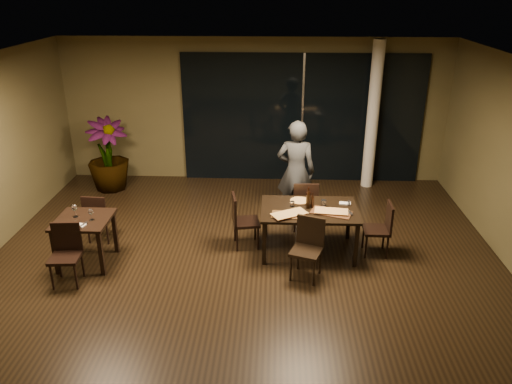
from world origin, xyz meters
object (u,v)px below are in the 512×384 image
(chair_main_left, at_px, (241,218))
(chair_side_far, at_px, (98,216))
(chair_main_right, at_px, (382,226))
(main_table, at_px, (309,213))
(bottle_c, at_px, (308,197))
(bottle_b, at_px, (312,200))
(side_table, at_px, (84,226))
(chair_main_far, at_px, (305,203))
(chair_main_near, at_px, (308,244))
(chair_side_near, at_px, (66,250))
(bottle_a, at_px, (308,200))
(diner, at_px, (296,172))
(potted_plant, at_px, (108,155))

(chair_main_left, xyz_separation_m, chair_side_far, (-2.36, 0.05, -0.03))
(chair_main_right, bearing_deg, chair_main_left, -93.08)
(chair_side_far, bearing_deg, main_table, -178.84)
(main_table, distance_m, bottle_c, 0.25)
(chair_main_right, relative_size, bottle_b, 3.48)
(main_table, height_order, bottle_c, bottle_c)
(side_table, bearing_deg, chair_side_far, 92.84)
(side_table, xyz_separation_m, chair_main_far, (3.37, 1.23, -0.11))
(chair_main_far, relative_size, chair_main_near, 1.01)
(main_table, xyz_separation_m, chair_side_near, (-3.49, -0.99, -0.18))
(main_table, relative_size, bottle_a, 5.29)
(main_table, bearing_deg, chair_main_right, -1.50)
(bottle_a, height_order, bottle_c, bottle_c)
(chair_side_near, distance_m, bottle_b, 3.70)
(chair_side_far, relative_size, diner, 0.46)
(side_table, height_order, bottle_b, bottle_b)
(chair_main_near, relative_size, chair_main_left, 1.01)
(chair_main_left, bearing_deg, bottle_c, -101.37)
(side_table, xyz_separation_m, chair_main_right, (4.54, 0.47, -0.14))
(chair_side_near, height_order, bottle_b, bottle_b)
(chair_main_near, bearing_deg, potted_plant, 161.09)
(chair_main_far, distance_m, bottle_b, 0.78)
(bottle_a, xyz_separation_m, bottle_b, (0.07, 0.03, -0.02))
(main_table, distance_m, bottle_a, 0.22)
(chair_main_left, bearing_deg, side_table, 94.61)
(chair_main_left, bearing_deg, chair_side_far, 78.35)
(chair_main_near, bearing_deg, diner, 113.88)
(chair_main_far, relative_size, potted_plant, 0.61)
(chair_main_far, bearing_deg, bottle_b, 93.01)
(chair_main_right, height_order, diner, diner)
(bottle_b, bearing_deg, main_table, -135.13)
(chair_main_right, distance_m, diner, 1.83)
(main_table, bearing_deg, bottle_b, 44.87)
(chair_main_far, xyz_separation_m, bottle_c, (0.01, -0.62, 0.40))
(chair_main_left, distance_m, bottle_b, 1.18)
(side_table, distance_m, bottle_a, 3.42)
(chair_main_right, height_order, chair_side_near, chair_side_near)
(chair_side_near, xyz_separation_m, diner, (3.31, 2.16, 0.43))
(bottle_c, bearing_deg, main_table, -80.37)
(potted_plant, distance_m, bottle_b, 4.67)
(chair_main_right, bearing_deg, bottle_c, -95.92)
(main_table, distance_m, chair_main_left, 1.10)
(chair_side_far, height_order, bottle_a, bottle_a)
(chair_main_near, bearing_deg, bottle_a, 107.92)
(chair_main_right, relative_size, chair_side_near, 0.98)
(diner, bearing_deg, chair_side_far, 23.04)
(chair_main_right, xyz_separation_m, bottle_b, (-1.09, 0.07, 0.39))
(chair_main_right, distance_m, chair_side_near, 4.73)
(chair_main_right, height_order, bottle_c, bottle_c)
(diner, distance_m, bottle_c, 1.07)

